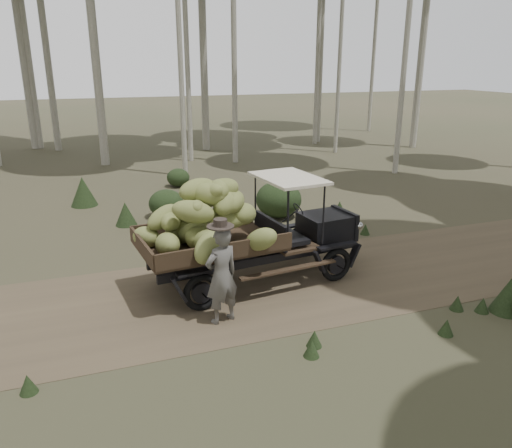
# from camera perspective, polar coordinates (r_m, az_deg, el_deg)

# --- Properties ---
(ground) EXTENTS (120.00, 120.00, 0.00)m
(ground) POSITION_cam_1_polar(r_m,az_deg,el_deg) (10.30, -9.43, -8.78)
(ground) COLOR #473D2B
(ground) RESTS_ON ground
(dirt_track) EXTENTS (70.00, 4.00, 0.01)m
(dirt_track) POSITION_cam_1_polar(r_m,az_deg,el_deg) (10.30, -9.43, -8.76)
(dirt_track) COLOR brown
(dirt_track) RESTS_ON ground
(banana_truck) EXTENTS (5.18, 2.67, 2.48)m
(banana_truck) POSITION_cam_1_polar(r_m,az_deg,el_deg) (10.27, -3.48, 0.24)
(banana_truck) COLOR black
(banana_truck) RESTS_ON ground
(farmer) EXTENTS (0.78, 0.63, 2.00)m
(farmer) POSITION_cam_1_polar(r_m,az_deg,el_deg) (9.08, -3.96, -5.78)
(farmer) COLOR #54514D
(farmer) RESTS_ON ground
(undergrowth) EXTENTS (20.19, 22.67, 1.31)m
(undergrowth) POSITION_cam_1_polar(r_m,az_deg,el_deg) (8.47, -26.80, -13.34)
(undergrowth) COLOR #233319
(undergrowth) RESTS_ON ground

